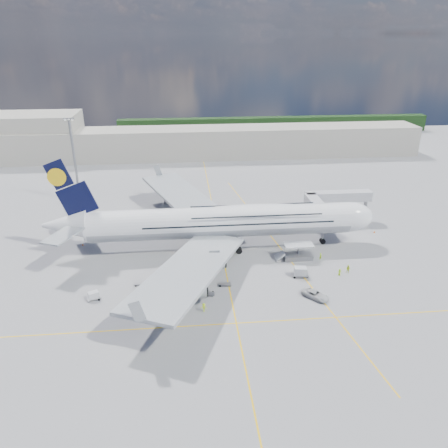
{
  "coord_description": "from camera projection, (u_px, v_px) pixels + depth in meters",
  "views": [
    {
      "loc": [
        -8.42,
        -83.53,
        47.29
      ],
      "look_at": [
        0.53,
        8.0,
        7.1
      ],
      "focal_mm": 35.0,
      "sensor_mm": 36.0,
      "label": 1
    }
  ],
  "objects": [
    {
      "name": "ground",
      "position": [
        225.0,
        268.0,
        95.87
      ],
      "size": [
        300.0,
        300.0,
        0.0
      ],
      "primitive_type": "plane",
      "color": "gray",
      "rests_on": "ground"
    },
    {
      "name": "dolly_row_b",
      "position": [
        183.0,
        296.0,
        83.93
      ],
      "size": [
        3.11,
        2.25,
        1.77
      ],
      "rotation": [
        0.0,
        0.0,
        -0.3
      ],
      "color": "gray",
      "rests_on": "ground"
    },
    {
      "name": "crew_nose",
      "position": [
        320.0,
        256.0,
        99.23
      ],
      "size": [
        0.71,
        0.65,
        1.64
      ],
      "primitive_type": "imported",
      "rotation": [
        0.0,
        0.0,
        0.55
      ],
      "color": "#C5F619",
      "rests_on": "ground"
    },
    {
      "name": "crew_van",
      "position": [
        340.0,
        272.0,
        92.73
      ],
      "size": [
        0.88,
        0.88,
        1.54
      ],
      "primitive_type": "imported",
      "rotation": [
        0.0,
        0.0,
        2.35
      ],
      "color": "#AEEB18",
      "rests_on": "ground"
    },
    {
      "name": "baggage_tug",
      "position": [
        177.0,
        290.0,
        86.45
      ],
      "size": [
        2.96,
        2.0,
        1.69
      ],
      "rotation": [
        0.0,
        0.0,
        0.3
      ],
      "color": "white",
      "rests_on": "ground"
    },
    {
      "name": "dolly_row_a",
      "position": [
        142.0,
        283.0,
        89.5
      ],
      "size": [
        3.31,
        1.92,
        0.47
      ],
      "rotation": [
        0.0,
        0.0,
        -0.07
      ],
      "color": "gray",
      "rests_on": "ground"
    },
    {
      "name": "crew_loader",
      "position": [
        348.0,
        269.0,
        93.48
      ],
      "size": [
        1.18,
        1.12,
        1.93
      ],
      "primitive_type": "imported",
      "rotation": [
        0.0,
        0.0,
        -0.56
      ],
      "color": "#C3DF17",
      "rests_on": "ground"
    },
    {
      "name": "crew_wing",
      "position": [
        152.0,
        290.0,
        85.92
      ],
      "size": [
        0.62,
        1.17,
        1.91
      ],
      "primitive_type": "imported",
      "rotation": [
        0.0,
        0.0,
        1.43
      ],
      "color": "#A3FF1A",
      "rests_on": "ground"
    },
    {
      "name": "taxi_line_diag",
      "position": [
        278.0,
        245.0,
        106.23
      ],
      "size": [
        14.16,
        99.06,
        0.01
      ],
      "primitive_type": "cube",
      "rotation": [
        0.0,
        0.0,
        0.14
      ],
      "color": "yellow",
      "rests_on": "ground"
    },
    {
      "name": "dolly_nose_near",
      "position": [
        225.0,
        284.0,
        89.24
      ],
      "size": [
        2.84,
        1.97,
        0.38
      ],
      "rotation": [
        0.0,
        0.0,
        -0.25
      ],
      "color": "gray",
      "rests_on": "ground"
    },
    {
      "name": "service_van",
      "position": [
        315.0,
        295.0,
        84.81
      ],
      "size": [
        5.36,
        5.66,
        1.49
      ],
      "primitive_type": "imported",
      "rotation": [
        0.0,
        0.0,
        0.71
      ],
      "color": "silver",
      "rests_on": "ground"
    },
    {
      "name": "airliner",
      "position": [
        222.0,
        222.0,
        102.26
      ],
      "size": [
        77.26,
        79.15,
        23.71
      ],
      "color": "white",
      "rests_on": "ground"
    },
    {
      "name": "dolly_nose_far",
      "position": [
        300.0,
        272.0,
        92.13
      ],
      "size": [
        3.63,
        2.26,
        2.16
      ],
      "rotation": [
        0.0,
        0.0,
        -0.13
      ],
      "color": "gray",
      "rests_on": "ground"
    },
    {
      "name": "cone_wing_left_outer",
      "position": [
        145.0,
        211.0,
        125.95
      ],
      "size": [
        0.47,
        0.47,
        0.6
      ],
      "color": "orange",
      "rests_on": "ground"
    },
    {
      "name": "taxi_line_main",
      "position": [
        225.0,
        268.0,
        95.87
      ],
      "size": [
        0.25,
        220.0,
        0.01
      ],
      "primitive_type": "cube",
      "color": "yellow",
      "rests_on": "ground"
    },
    {
      "name": "cone_wing_left_inner",
      "position": [
        190.0,
        223.0,
        118.42
      ],
      "size": [
        0.39,
        0.39,
        0.5
      ],
      "color": "orange",
      "rests_on": "ground"
    },
    {
      "name": "taxi_line_cross",
      "position": [
        236.0,
        323.0,
        77.63
      ],
      "size": [
        120.0,
        0.25,
        0.01
      ],
      "primitive_type": "cube",
      "color": "yellow",
      "rests_on": "ground"
    },
    {
      "name": "cone_nose",
      "position": [
        374.0,
        232.0,
        112.78
      ],
      "size": [
        0.45,
        0.45,
        0.57
      ],
      "color": "orange",
      "rests_on": "ground"
    },
    {
      "name": "hangar",
      "position": [
        29.0,
        136.0,
        177.22
      ],
      "size": [
        40.0,
        22.0,
        18.0
      ],
      "primitive_type": "cube",
      "color": "#B2AD9E",
      "rests_on": "ground"
    },
    {
      "name": "light_mast",
      "position": [
        75.0,
        160.0,
        128.05
      ],
      "size": [
        3.0,
        0.7,
        25.5
      ],
      "color": "gray",
      "rests_on": "ground"
    },
    {
      "name": "terminal",
      "position": [
        202.0,
        143.0,
        180.1
      ],
      "size": [
        180.0,
        16.0,
        12.0
      ],
      "primitive_type": "cube",
      "color": "#B2AD9E",
      "rests_on": "ground"
    },
    {
      "name": "catering_truck_inner",
      "position": [
        193.0,
        212.0,
        120.36
      ],
      "size": [
        7.8,
        3.62,
        4.51
      ],
      "rotation": [
        0.0,
        0.0,
        -0.13
      ],
      "color": "gray",
      "rests_on": "ground"
    },
    {
      "name": "tree_line",
      "position": [
        275.0,
        125.0,
        225.51
      ],
      "size": [
        160.0,
        6.0,
        8.0
      ],
      "primitive_type": "cube",
      "color": "#193814",
      "rests_on": "ground"
    },
    {
      "name": "catering_truck_outer",
      "position": [
        176.0,
        195.0,
        132.9
      ],
      "size": [
        7.7,
        3.25,
        4.52
      ],
      "rotation": [
        0.0,
        0.0,
        -0.07
      ],
      "color": "gray",
      "rests_on": "ground"
    },
    {
      "name": "cone_wing_right_outer",
      "position": [
        163.0,
        312.0,
        80.31
      ],
      "size": [
        0.38,
        0.38,
        0.49
      ],
      "color": "orange",
      "rests_on": "ground"
    },
    {
      "name": "cargo_loader",
      "position": [
        297.0,
        254.0,
        99.51
      ],
      "size": [
        8.53,
        3.2,
        3.67
      ],
      "color": "silver",
      "rests_on": "ground"
    },
    {
      "name": "dolly_back",
      "position": [
        93.0,
        295.0,
        84.22
      ],
      "size": [
        2.97,
        2.34,
        1.67
      ],
      "rotation": [
        0.0,
        0.0,
        0.41
      ],
      "color": "gray",
      "rests_on": "ground"
    },
    {
      "name": "jet_bridge",
      "position": [
        330.0,
        201.0,
        114.87
      ],
      "size": [
        18.8,
        12.1,
        8.5
      ],
      "color": "#B7B7BC",
      "rests_on": "ground"
    },
    {
      "name": "crew_tug",
      "position": [
        204.0,
        308.0,
        80.55
      ],
      "size": [
        1.15,
        0.68,
        1.76
      ],
      "primitive_type": "imported",
      "rotation": [
        0.0,
        0.0,
        -0.03
      ],
      "color": "#D3FA1A",
      "rests_on": "ground"
    },
    {
      "name": "cone_wing_right_inner",
      "position": [
        166.0,
        274.0,
        92.9
      ],
      "size": [
        0.38,
        0.38,
        0.48
      ],
      "color": "orange",
      "rests_on": "ground"
    },
    {
      "name": "dolly_row_c",
      "position": [
        208.0,
        293.0,
        85.99
      ],
      "size": [
        3.1,
        2.46,
        0.4
      ],
      "rotation": [
        0.0,
        0.0,
        -0.42
      ],
      "color": "gray",
      "rests_on": "ground"
    },
    {
      "name": "cone_tail",
      "position": [
        83.0,
        244.0,
        106.08
      ],
      "size": [
        0.4,
        0.4,
        0.51
      ],
      "color": "orange",
      "rests_on": "ground"
    }
  ]
}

